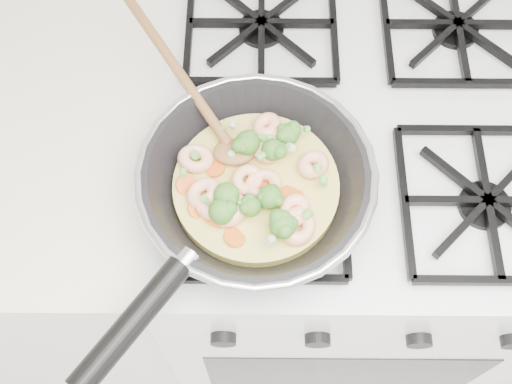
{
  "coord_description": "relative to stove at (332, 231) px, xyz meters",
  "views": [
    {
      "loc": [
        -0.15,
        1.18,
        1.69
      ],
      "look_at": [
        -0.16,
        1.56,
        0.93
      ],
      "focal_mm": 45.41,
      "sensor_mm": 36.0,
      "label": 1
    }
  ],
  "objects": [
    {
      "name": "skillet",
      "position": [
        -0.16,
        -0.15,
        0.5
      ],
      "size": [
        0.36,
        0.53,
        0.09
      ],
      "rotation": [
        0.0,
        0.0,
        0.08
      ],
      "color": "black",
      "rests_on": "stove"
    },
    {
      "name": "stove",
      "position": [
        0.0,
        0.0,
        0.0
      ],
      "size": [
        0.6,
        0.6,
        0.92
      ],
      "color": "white",
      "rests_on": "ground"
    }
  ]
}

